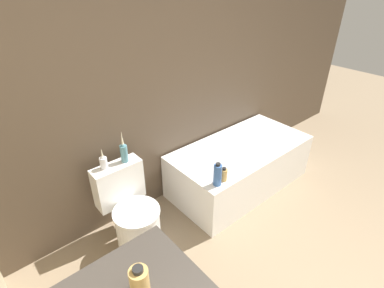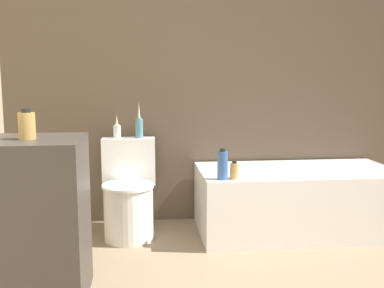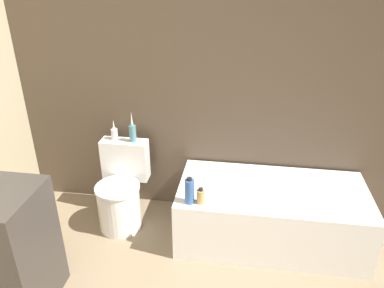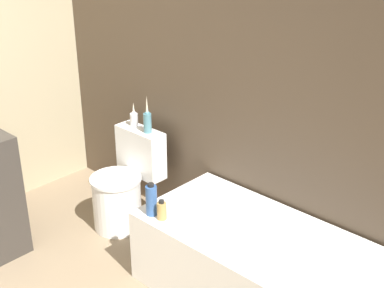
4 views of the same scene
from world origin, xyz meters
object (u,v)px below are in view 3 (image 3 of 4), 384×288
object	(u,v)px
shampoo_bottle_tall	(189,191)
vase_silver	(133,132)
toilet	(121,193)
shampoo_bottle_short	(201,196)
bathtub	(270,214)
vase_gold	(114,133)

from	to	relation	value
shampoo_bottle_tall	vase_silver	bearing A→B (deg)	138.69
toilet	shampoo_bottle_short	world-z (taller)	toilet
bathtub	toilet	size ratio (longest dim) A/B	2.08
vase_silver	shampoo_bottle_tall	size ratio (longest dim) A/B	1.29
toilet	vase_gold	distance (m)	0.53
vase_silver	shampoo_bottle_short	world-z (taller)	vase_silver
toilet	vase_gold	bearing A→B (deg)	112.99
shampoo_bottle_short	bathtub	bearing A→B (deg)	26.99
shampoo_bottle_short	toilet	bearing A→B (deg)	157.11
vase_gold	shampoo_bottle_tall	size ratio (longest dim) A/B	0.85
vase_gold	shampoo_bottle_short	bearing A→B (deg)	-31.94
bathtub	vase_silver	xyz separation A→B (m)	(-1.20, 0.22, 0.57)
vase_gold	shampoo_bottle_short	world-z (taller)	vase_gold
vase_silver	shampoo_bottle_tall	bearing A→B (deg)	-41.31
vase_gold	shampoo_bottle_tall	distance (m)	0.93
shampoo_bottle_tall	shampoo_bottle_short	distance (m)	0.09
toilet	vase_gold	world-z (taller)	vase_gold
bathtub	shampoo_bottle_short	size ratio (longest dim) A/B	11.48
bathtub	shampoo_bottle_tall	world-z (taller)	shampoo_bottle_tall
toilet	shampoo_bottle_tall	world-z (taller)	toilet
toilet	vase_gold	xyz separation A→B (m)	(-0.09, 0.20, 0.48)
vase_gold	shampoo_bottle_short	distance (m)	1.00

